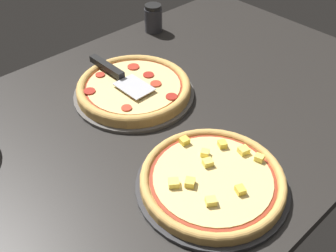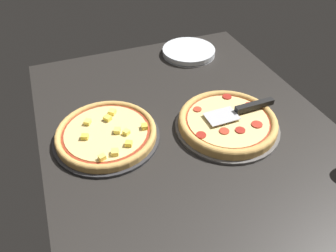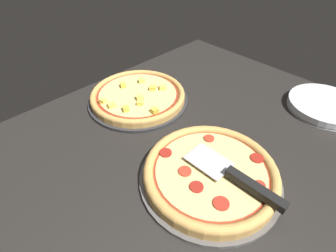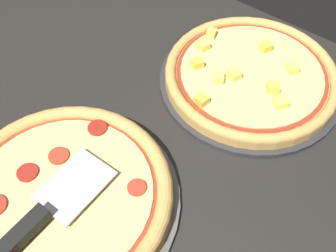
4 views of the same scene
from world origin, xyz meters
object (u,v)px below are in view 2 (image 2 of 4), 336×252
object	(u,v)px
pizza_front	(228,121)
serving_spatula	(247,108)
pizza_back	(106,133)
plate_stack	(189,52)

from	to	relation	value
pizza_front	serving_spatula	distance (cm)	8.48
pizza_back	pizza_front	bearing A→B (deg)	-103.16
plate_stack	serving_spatula	bearing A→B (deg)	179.60
pizza_front	plate_stack	bearing A→B (deg)	-9.22
pizza_front	pizza_back	bearing A→B (deg)	76.84
plate_stack	pizza_front	bearing A→B (deg)	170.78
pizza_front	pizza_back	xyz separation A→B (cm)	(9.23, 39.48, -0.29)
pizza_back	serving_spatula	size ratio (longest dim) A/B	1.29
pizza_front	plate_stack	world-z (taller)	pizza_front
plate_stack	pizza_back	bearing A→B (deg)	131.38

